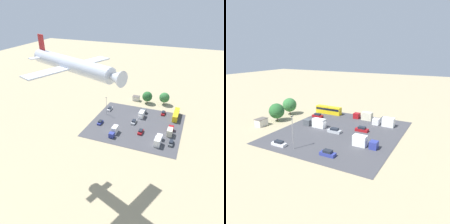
# 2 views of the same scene
# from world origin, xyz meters

# --- Properties ---
(ground_plane) EXTENTS (400.00, 400.00, 0.00)m
(ground_plane) POSITION_xyz_m (0.00, 0.00, 0.00)
(ground_plane) COLOR tan
(parking_lot_surface) EXTENTS (44.18, 39.59, 0.08)m
(parking_lot_surface) POSITION_xyz_m (0.00, 6.10, 0.04)
(parking_lot_surface) COLOR #424247
(parking_lot_surface) RESTS_ON ground
(shed_building) EXTENTS (4.25, 3.08, 2.80)m
(shed_building) POSITION_xyz_m (8.18, -22.37, 1.41)
(shed_building) COLOR silver
(shed_building) RESTS_ON ground
(bus) EXTENTS (2.53, 11.74, 3.27)m
(bus) POSITION_xyz_m (-17.46, -8.80, 1.84)
(bus) COLOR gold
(bus) RESTS_ON ground
(parked_car_0) EXTENTS (1.97, 4.73, 1.59)m
(parked_car_0) POSITION_xyz_m (1.51, 4.81, 0.74)
(parked_car_0) COLOR #ADB2B7
(parked_car_0) RESTS_ON ground
(parked_car_1) EXTENTS (1.80, 4.33, 1.59)m
(parked_car_1) POSITION_xyz_m (17.08, 11.57, 0.74)
(parked_car_1) COLOR navy
(parked_car_1) RESTS_ON ground
(parked_car_2) EXTENTS (1.94, 4.54, 1.65)m
(parked_car_2) POSITION_xyz_m (-4.10, 12.48, 0.77)
(parked_car_2) COLOR maroon
(parked_car_2) RESTS_ON ground
(parked_car_3) EXTENTS (1.79, 4.80, 1.64)m
(parked_car_3) POSITION_xyz_m (-18.64, 16.27, 0.76)
(parked_car_3) COLOR #4C5156
(parked_car_3) RESTS_ON ground
(parked_car_4) EXTENTS (1.75, 4.64, 1.62)m
(parked_car_4) POSITION_xyz_m (-10.69, -10.12, 0.76)
(parked_car_4) COLOR maroon
(parked_car_4) RESTS_ON ground
(parked_car_5) EXTENTS (1.73, 4.65, 1.48)m
(parked_car_5) POSITION_xyz_m (18.37, -4.25, 0.70)
(parked_car_5) COLOR silver
(parked_car_5) RESTS_ON ground
(parked_truck_0) EXTENTS (2.31, 7.36, 3.20)m
(parked_truck_0) POSITION_xyz_m (7.24, 17.73, 1.54)
(parked_truck_0) COLOR navy
(parked_truck_0) RESTS_ON ground
(parked_truck_1) EXTENTS (2.37, 7.75, 3.18)m
(parked_truck_1) POSITION_xyz_m (-16.94, 8.07, 1.54)
(parked_truck_1) COLOR maroon
(parked_truck_1) RESTS_ON ground
(parked_truck_2) EXTENTS (2.36, 8.73, 3.19)m
(parked_truck_2) POSITION_xyz_m (-0.43, -4.05, 1.54)
(parked_truck_2) COLOR #4C5156
(parked_truck_2) RESTS_ON ground
(parked_truck_3) EXTENTS (2.50, 7.96, 3.27)m
(parked_truck_3) POSITION_xyz_m (-13.25, 17.71, 1.57)
(parked_truck_3) COLOR silver
(parked_truck_3) RESTS_ON ground
(tree_near_shed) EXTENTS (5.94, 5.94, 7.23)m
(tree_near_shed) POSITION_xyz_m (-8.66, -23.17, 4.25)
(tree_near_shed) COLOR brown
(tree_near_shed) RESTS_ON ground
(tree_apron_mid) EXTENTS (5.95, 5.95, 7.11)m
(tree_apron_mid) POSITION_xyz_m (1.13, -21.28, 4.14)
(tree_apron_mid) COLOR brown
(tree_apron_mid) RESTS_ON ground
(light_pole_lot_centre) EXTENTS (0.90, 0.28, 9.73)m
(light_pole_lot_centre) POSITION_xyz_m (18.17, 1.02, 5.38)
(light_pole_lot_centre) COLOR gray
(light_pole_lot_centre) RESTS_ON ground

